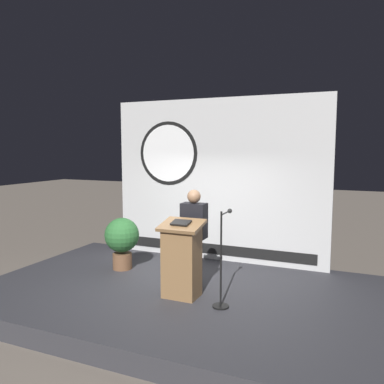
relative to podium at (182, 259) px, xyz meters
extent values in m
plane|color=#6B6056|center=(-0.20, 0.28, -0.88)|extent=(40.00, 40.00, 0.00)
cube|color=#333338|center=(-0.20, 0.28, -0.73)|extent=(6.40, 4.00, 0.30)
cube|color=silver|center=(-0.20, 2.13, 1.04)|extent=(4.44, 0.10, 3.25)
cylinder|color=black|center=(-1.27, 2.08, 1.58)|extent=(1.32, 0.02, 1.32)
cylinder|color=white|center=(-1.27, 2.07, 1.58)|extent=(1.18, 0.02, 1.18)
cube|color=black|center=(-0.20, 2.08, -0.36)|extent=(3.99, 0.02, 0.20)
cube|color=olive|center=(0.00, 0.00, -0.04)|extent=(0.52, 0.40, 1.08)
cube|color=olive|center=(0.00, 0.00, 0.53)|extent=(0.64, 0.50, 0.15)
cube|color=black|center=(0.00, -0.02, 0.58)|extent=(0.28, 0.20, 0.07)
cylinder|color=black|center=(0.00, 0.48, -0.18)|extent=(0.26, 0.26, 0.81)
cube|color=black|center=(0.00, 0.48, 0.52)|extent=(0.40, 0.24, 0.57)
sphere|color=#997051|center=(0.00, 0.48, 0.91)|extent=(0.22, 0.22, 0.22)
cylinder|color=black|center=(0.68, -0.15, -0.57)|extent=(0.24, 0.24, 0.02)
cylinder|color=black|center=(0.68, -0.15, 0.11)|extent=(0.03, 0.03, 1.39)
cylinder|color=black|center=(0.68, 0.04, 0.76)|extent=(0.02, 0.38, 0.02)
sphere|color=#262626|center=(0.68, 0.23, 0.76)|extent=(0.07, 0.07, 0.07)
cylinder|color=brown|center=(-1.61, 0.82, -0.43)|extent=(0.36, 0.36, 0.30)
sphere|color=#2D6B33|center=(-1.61, 0.82, 0.07)|extent=(0.64, 0.64, 0.64)
camera|label=1|loc=(2.42, -5.24, 1.68)|focal=36.42mm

